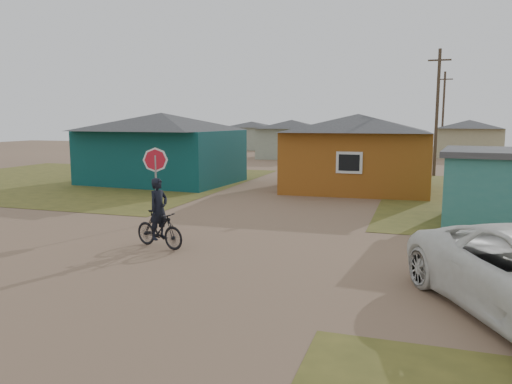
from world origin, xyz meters
TOP-DOWN VIEW (x-y plane):
  - ground at (0.00, 0.00)m, footprint 120.00×120.00m
  - grass_nw at (-14.00, 13.00)m, footprint 20.00×18.00m
  - house_teal at (-8.50, 13.50)m, footprint 8.93×7.08m
  - house_yellow at (2.50, 14.00)m, footprint 7.72×6.76m
  - house_pale_west at (-6.00, 34.00)m, footprint 7.04×6.15m
  - house_beige_east at (10.00, 40.00)m, footprint 6.95×6.05m
  - house_pale_north at (-14.00, 46.00)m, footprint 6.28×5.81m
  - utility_pole_near at (6.50, 22.00)m, footprint 1.40×0.20m
  - utility_pole_far at (7.50, 38.00)m, footprint 1.40×0.20m
  - stop_sign at (-3.19, 3.33)m, footprint 0.87×0.08m
  - cyclist at (-1.37, 0.22)m, footprint 1.83×0.97m

SIDE VIEW (x-z plane):
  - ground at x=0.00m, z-range 0.00..0.00m
  - grass_nw at x=-14.00m, z-range 0.00..0.01m
  - cyclist at x=-1.37m, z-range -0.27..1.72m
  - house_pale_north at x=-14.00m, z-range 0.05..3.45m
  - house_pale_west at x=-6.00m, z-range 0.06..3.66m
  - house_beige_east at x=10.00m, z-range 0.06..3.66m
  - stop_sign at x=-3.19m, z-range 0.61..3.26m
  - house_yellow at x=2.50m, z-range 0.05..3.95m
  - house_teal at x=-8.50m, z-range 0.05..4.05m
  - utility_pole_near at x=6.50m, z-range 0.14..8.14m
  - utility_pole_far at x=7.50m, z-range 0.14..8.14m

